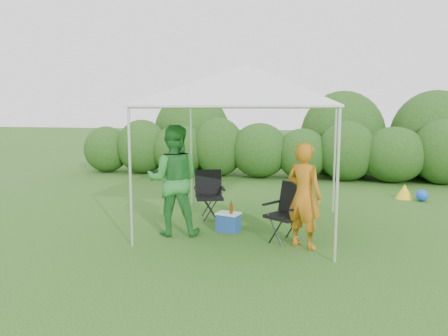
% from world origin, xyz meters
% --- Properties ---
extents(ground, '(70.00, 70.00, 0.00)m').
position_xyz_m(ground, '(0.00, 0.00, 0.00)').
color(ground, '#35641F').
extents(hedge, '(12.98, 1.53, 1.80)m').
position_xyz_m(hedge, '(0.16, 6.00, 0.83)').
color(hedge, '#29541A').
rests_on(hedge, ground).
extents(canopy, '(3.10, 3.10, 2.83)m').
position_xyz_m(canopy, '(0.00, 0.50, 2.46)').
color(canopy, silver).
rests_on(canopy, ground).
extents(chair_right, '(0.72, 0.71, 0.92)m').
position_xyz_m(chair_right, '(0.78, -0.17, 0.52)').
color(chair_right, black).
rests_on(chair_right, ground).
extents(chair_left, '(0.68, 0.65, 0.91)m').
position_xyz_m(chair_left, '(-0.83, 0.99, 0.51)').
color(chair_left, black).
rests_on(chair_left, ground).
extents(man, '(0.69, 0.62, 1.59)m').
position_xyz_m(man, '(1.04, -0.44, 0.80)').
color(man, '#C16B16').
rests_on(man, ground).
extents(woman, '(1.02, 0.87, 1.82)m').
position_xyz_m(woman, '(-1.10, -0.24, 0.91)').
color(woman, '#2B8533').
rests_on(woman, ground).
extents(cooler, '(0.43, 0.35, 0.32)m').
position_xyz_m(cooler, '(-0.25, 0.12, 0.16)').
color(cooler, '#1F4691').
rests_on(cooler, ground).
extents(bottle, '(0.06, 0.06, 0.22)m').
position_xyz_m(bottle, '(-0.19, 0.08, 0.43)').
color(bottle, '#592D0C').
rests_on(bottle, cooler).
extents(lawn_toy, '(0.67, 0.56, 0.33)m').
position_xyz_m(lawn_toy, '(3.21, 3.65, 0.16)').
color(lawn_toy, yellow).
rests_on(lawn_toy, ground).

